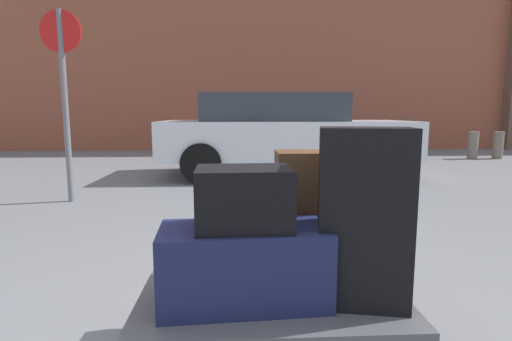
% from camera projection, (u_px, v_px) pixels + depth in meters
% --- Properties ---
extents(building_facade_brick, '(24.00, 1.20, 8.22)m').
position_uv_depth(building_facade_brick, '(305.00, 12.00, 12.02)').
color(building_facade_brick, brown).
rests_on(building_facade_brick, ground_plane).
extents(luggage_cart, '(1.11, 0.75, 0.34)m').
position_uv_depth(luggage_cart, '(271.00, 306.00, 1.74)').
color(luggage_cart, '#4C4C51').
rests_on(luggage_cart, ground_plane).
extents(duffel_bag_navy_rear_right, '(0.68, 0.36, 0.31)m').
position_uv_depth(duffel_bag_navy_rear_right, '(244.00, 265.00, 1.60)').
color(duffel_bag_navy_rear_right, '#191E47').
rests_on(duffel_bag_navy_rear_right, luggage_cart).
extents(suitcase_brown_front_left, '(0.37, 0.22, 0.58)m').
position_uv_depth(suitcase_brown_front_left, '(314.00, 212.00, 1.91)').
color(suitcase_brown_front_left, '#51331E').
rests_on(suitcase_brown_front_left, luggage_cart).
extents(suitcase_black_center, '(0.39, 0.28, 0.71)m').
position_uv_depth(suitcase_black_center, '(363.00, 217.00, 1.57)').
color(suitcase_black_center, black).
rests_on(suitcase_black_center, luggage_cart).
extents(duffel_bag_black_topmost_pile, '(0.38, 0.28, 0.24)m').
position_uv_depth(duffel_bag_black_topmost_pile, '(244.00, 198.00, 1.56)').
color(duffel_bag_black_topmost_pile, black).
rests_on(duffel_bag_black_topmost_pile, duffel_bag_navy_rear_right).
extents(parked_car, '(4.31, 1.95, 1.42)m').
position_uv_depth(parked_car, '(282.00, 132.00, 7.05)').
color(parked_car, silver).
rests_on(parked_car, ground_plane).
extents(bicycle_leaning, '(1.75, 0.27, 0.96)m').
position_uv_depth(bicycle_leaning, '(390.00, 138.00, 11.44)').
color(bicycle_leaning, black).
rests_on(bicycle_leaning, ground_plane).
extents(bollard_kerb_near, '(0.23, 0.23, 0.66)m').
position_uv_depth(bollard_kerb_near, '(349.00, 146.00, 9.42)').
color(bollard_kerb_near, '#72665B').
rests_on(bollard_kerb_near, ground_plane).
extents(bollard_kerb_mid, '(0.23, 0.23, 0.66)m').
position_uv_depth(bollard_kerb_mid, '(399.00, 146.00, 9.49)').
color(bollard_kerb_mid, '#72665B').
rests_on(bollard_kerb_mid, ground_plane).
extents(bollard_kerb_far, '(0.23, 0.23, 0.66)m').
position_uv_depth(bollard_kerb_far, '(473.00, 145.00, 9.58)').
color(bollard_kerb_far, '#72665B').
rests_on(bollard_kerb_far, ground_plane).
extents(bollard_corner, '(0.23, 0.23, 0.66)m').
position_uv_depth(bollard_corner, '(498.00, 145.00, 9.62)').
color(bollard_corner, '#72665B').
rests_on(bollard_corner, ground_plane).
extents(no_parking_sign, '(0.50, 0.07, 2.31)m').
position_uv_depth(no_parking_sign, '(64.00, 85.00, 4.81)').
color(no_parking_sign, slate).
rests_on(no_parking_sign, ground_plane).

